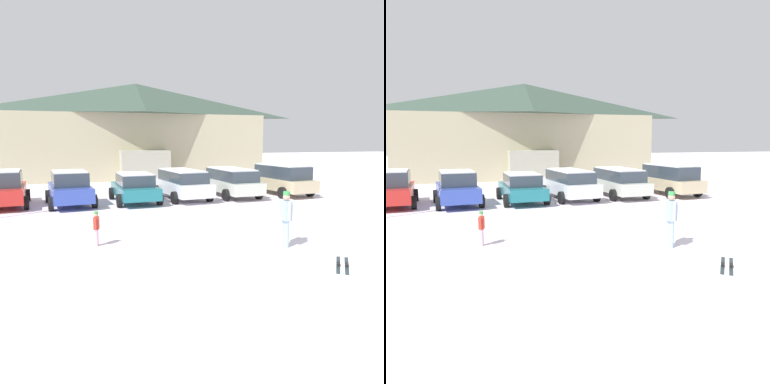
# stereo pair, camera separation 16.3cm
# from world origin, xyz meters

# --- Properties ---
(ground) EXTENTS (160.00, 160.00, 0.00)m
(ground) POSITION_xyz_m (0.00, 0.00, 0.00)
(ground) COLOR white
(ski_lodge) EXTENTS (21.22, 9.93, 7.91)m
(ski_lodge) POSITION_xyz_m (0.83, 26.70, 4.02)
(ski_lodge) COLOR tan
(ski_lodge) RESTS_ON ground
(parked_red_sedan) EXTENTS (2.38, 4.33, 1.76)m
(parked_red_sedan) POSITION_xyz_m (-7.78, 13.96, 0.87)
(parked_red_sedan) COLOR red
(parked_red_sedan) RESTS_ON ground
(parked_blue_hatchback) EXTENTS (2.45, 4.31, 1.70)m
(parked_blue_hatchback) POSITION_xyz_m (-4.81, 13.39, 0.85)
(parked_blue_hatchback) COLOR #2F46A6
(parked_blue_hatchback) RESTS_ON ground
(parked_teal_hatchback) EXTENTS (2.29, 4.34, 1.51)m
(parked_teal_hatchback) POSITION_xyz_m (-1.66, 13.32, 0.78)
(parked_teal_hatchback) COLOR #1C6C76
(parked_teal_hatchback) RESTS_ON ground
(parked_white_suv) EXTENTS (2.47, 4.76, 1.59)m
(parked_white_suv) POSITION_xyz_m (0.96, 13.58, 0.87)
(parked_white_suv) COLOR white
(parked_white_suv) RESTS_ON ground
(parked_silver_wagon) EXTENTS (2.30, 4.81, 1.60)m
(parked_silver_wagon) POSITION_xyz_m (3.85, 13.64, 0.87)
(parked_silver_wagon) COLOR beige
(parked_silver_wagon) RESTS_ON ground
(parked_beige_suv) EXTENTS (2.41, 4.73, 1.76)m
(parked_beige_suv) POSITION_xyz_m (7.00, 13.45, 0.94)
(parked_beige_suv) COLOR #C0B089
(parked_beige_suv) RESTS_ON ground
(skier_child_in_red_jacket) EXTENTS (0.20, 0.38, 1.05)m
(skier_child_in_red_jacket) POSITION_xyz_m (-4.10, 5.67, 0.59)
(skier_child_in_red_jacket) COLOR #DFB0C8
(skier_child_in_red_jacket) RESTS_ON ground
(skier_adult_in_blue_parka) EXTENTS (0.31, 0.61, 1.67)m
(skier_adult_in_blue_parka) POSITION_xyz_m (1.21, 3.80, 0.94)
(skier_adult_in_blue_parka) COLOR #9BBBD0
(skier_adult_in_blue_parka) RESTS_ON ground
(pair_of_skis) EXTENTS (1.12, 1.27, 0.08)m
(pair_of_skis) POSITION_xyz_m (1.67, 1.86, 0.02)
(pair_of_skis) COLOR #212D30
(pair_of_skis) RESTS_ON ground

